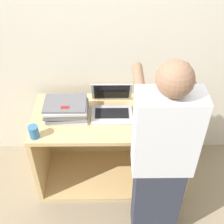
{
  "coord_description": "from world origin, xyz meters",
  "views": [
    {
      "loc": [
        -0.02,
        -1.55,
        2.45
      ],
      "look_at": [
        0.0,
        0.21,
        0.88
      ],
      "focal_mm": 50.0,
      "sensor_mm": 36.0,
      "label": 1
    }
  ],
  "objects": [
    {
      "name": "laptop_open",
      "position": [
        0.0,
        0.34,
        0.81
      ],
      "size": [
        0.33,
        0.31,
        0.23
      ],
      "color": "#B7B7BC",
      "rests_on": "cart"
    },
    {
      "name": "laptop_stack_left",
      "position": [
        -0.36,
        0.29,
        0.83
      ],
      "size": [
        0.35,
        0.25,
        0.14
      ],
      "color": "#B7B7BC",
      "rests_on": "cart"
    },
    {
      "name": "inventory_tag",
      "position": [
        -0.36,
        0.24,
        0.91
      ],
      "size": [
        0.06,
        0.02,
        0.01
      ],
      "color": "red",
      "rests_on": "laptop_stack_left"
    },
    {
      "name": "wall_back",
      "position": [
        0.0,
        0.69,
        1.2
      ],
      "size": [
        8.0,
        0.05,
        2.4
      ],
      "color": "beige",
      "rests_on": "ground_plane"
    },
    {
      "name": "cart",
      "position": [
        0.0,
        0.37,
        0.38
      ],
      "size": [
        1.29,
        0.59,
        0.76
      ],
      "color": "tan",
      "rests_on": "ground_plane"
    },
    {
      "name": "person",
      "position": [
        0.33,
        -0.22,
        0.8
      ],
      "size": [
        0.4,
        0.52,
        1.6
      ],
      "color": "#2D3342",
      "rests_on": "ground_plane"
    },
    {
      "name": "ground_plane",
      "position": [
        0.0,
        0.0,
        0.0
      ],
      "size": [
        12.0,
        12.0,
        0.0
      ],
      "primitive_type": "plane",
      "color": "gray"
    },
    {
      "name": "mug",
      "position": [
        -0.58,
        0.07,
        0.82
      ],
      "size": [
        0.07,
        0.07,
        0.1
      ],
      "color": "teal",
      "rests_on": "cart"
    },
    {
      "name": "laptop_stack_right",
      "position": [
        0.36,
        0.29,
        0.8
      ],
      "size": [
        0.35,
        0.24,
        0.08
      ],
      "color": "slate",
      "rests_on": "cart"
    }
  ]
}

